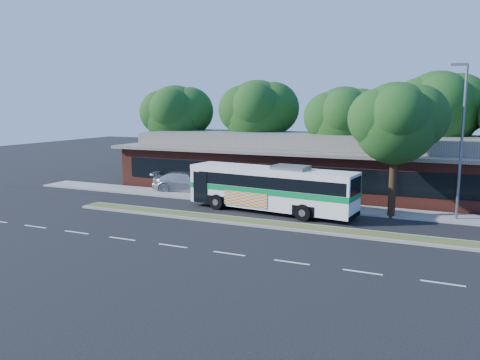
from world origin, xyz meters
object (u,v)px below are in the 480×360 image
(lamp_post, at_px, (461,137))
(transit_bus, at_px, (271,186))
(sidewalk_tree, at_px, (402,122))
(sedan, at_px, (187,182))

(lamp_post, xyz_separation_m, transit_bus, (-10.72, -2.21, -3.19))
(lamp_post, bearing_deg, transit_bus, -168.36)
(sidewalk_tree, bearing_deg, sedan, 171.54)
(lamp_post, relative_size, sedan, 1.69)
(lamp_post, distance_m, sidewalk_tree, 3.38)
(transit_bus, xyz_separation_m, sedan, (-8.53, 4.01, -0.93))
(transit_bus, distance_m, sedan, 9.47)
(lamp_post, height_order, transit_bus, lamp_post)
(lamp_post, relative_size, transit_bus, 0.81)
(sidewalk_tree, bearing_deg, transit_bus, -167.79)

